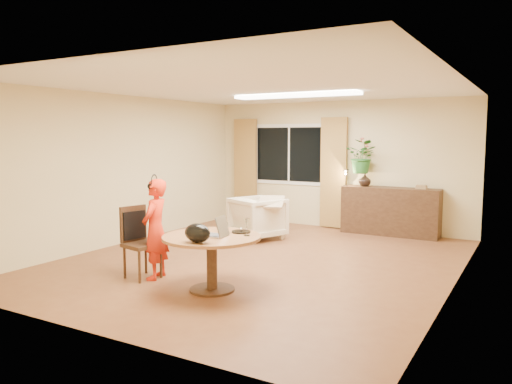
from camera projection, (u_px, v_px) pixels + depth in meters
floor at (261, 261)px, 7.57m from camera, size 6.50×6.50×0.00m
ceiling at (261, 87)px, 7.28m from camera, size 6.50×6.50×0.00m
wall_back at (338, 165)px, 10.23m from camera, size 5.50×0.00×5.50m
wall_left at (124, 170)px, 8.78m from camera, size 0.00×6.50×6.50m
wall_right at (458, 184)px, 6.07m from camera, size 0.00×6.50×6.50m
window at (289, 154)px, 10.73m from camera, size 1.70×0.03×1.30m
curtain_left at (246, 169)px, 11.22m from camera, size 0.55×0.08×2.25m
curtain_right at (334, 173)px, 10.19m from camera, size 0.55×0.08×2.25m
ceiling_panel at (296, 95)px, 8.32m from camera, size 2.20×0.35×0.05m
dining_table at (212, 247)px, 6.06m from camera, size 1.20×1.20×0.68m
dining_chair at (142, 243)px, 6.61m from camera, size 0.54×0.51×0.96m
child at (155, 229)px, 6.57m from camera, size 0.55×0.44×1.33m
laptop at (209, 225)px, 6.02m from camera, size 0.43×0.31×0.26m
tumbler at (225, 228)px, 6.25m from camera, size 0.10×0.10×0.12m
wine_glass at (247, 227)px, 6.03m from camera, size 0.10×0.10×0.22m
pot_lid at (241, 231)px, 6.24m from camera, size 0.30×0.30×0.04m
handbag at (197, 233)px, 5.63m from camera, size 0.35×0.24×0.22m
armchair at (258, 218)px, 9.19m from camera, size 1.10×1.12×0.78m
throw at (271, 197)px, 8.96m from camera, size 0.61×0.67×0.03m
sideboard at (390, 211)px, 9.54m from camera, size 1.83×0.45×0.91m
vase at (365, 180)px, 9.73m from camera, size 0.29×0.29×0.25m
bouquet at (363, 157)px, 9.71m from camera, size 0.64×0.57×0.66m
book_stack at (421, 187)px, 9.21m from camera, size 0.22×0.19×0.08m
desk_lamp at (346, 177)px, 9.87m from camera, size 0.16×0.16×0.33m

